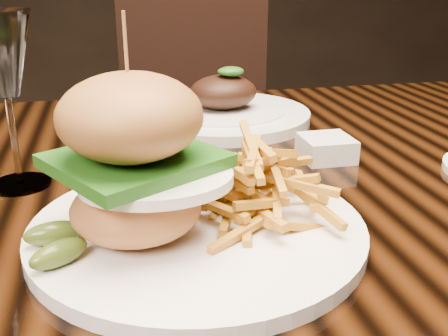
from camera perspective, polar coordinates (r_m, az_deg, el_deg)
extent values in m
cube|color=black|center=(0.70, 0.04, -1.68)|extent=(1.60, 0.90, 0.04)
cylinder|color=white|center=(0.52, -2.90, -6.59)|extent=(0.33, 0.33, 0.01)
ellipsoid|color=#A16134|center=(0.49, -9.52, -4.34)|extent=(0.12, 0.12, 0.05)
ellipsoid|color=silver|center=(0.47, -7.34, -1.32)|extent=(0.14, 0.11, 0.01)
ellipsoid|color=orange|center=(0.46, -3.97, -0.59)|extent=(0.03, 0.03, 0.01)
cube|color=#246619|center=(0.47, -9.83, 0.39)|extent=(0.18, 0.18, 0.01)
ellipsoid|color=brown|center=(0.46, -10.17, 5.55)|extent=(0.13, 0.13, 0.08)
cylinder|color=#9E7B49|center=(0.45, -10.48, 10.22)|extent=(0.00, 0.00, 0.10)
ellipsoid|color=#324512|center=(0.47, -17.54, -8.84)|extent=(0.06, 0.05, 0.02)
ellipsoid|color=#324512|center=(0.50, -18.03, -6.75)|extent=(0.06, 0.03, 0.02)
cube|color=white|center=(0.74, 11.06, 2.14)|extent=(0.07, 0.07, 0.03)
cylinder|color=white|center=(0.69, -21.24, -1.62)|extent=(0.07, 0.07, 0.00)
cylinder|color=white|center=(0.67, -21.86, 2.78)|extent=(0.01, 0.01, 0.11)
cone|color=white|center=(0.65, -23.08, 11.32)|extent=(0.08, 0.08, 0.10)
cylinder|color=white|center=(0.92, -0.10, 5.72)|extent=(0.30, 0.30, 0.02)
cylinder|color=white|center=(0.91, -0.10, 5.84)|extent=(0.21, 0.21, 0.02)
ellipsoid|color=black|center=(0.91, -0.10, 8.28)|extent=(0.12, 0.10, 0.06)
ellipsoid|color=#246619|center=(0.89, 0.74, 10.48)|extent=(0.04, 0.03, 0.02)
cube|color=black|center=(1.55, -2.46, 0.22)|extent=(0.49, 0.49, 0.06)
cube|color=black|center=(1.69, -3.33, 10.71)|extent=(0.46, 0.08, 0.50)
cylinder|color=black|center=(1.48, -9.05, -10.97)|extent=(0.04, 0.04, 0.45)
cylinder|color=black|center=(1.51, 5.71, -9.98)|extent=(0.04, 0.04, 0.45)
cylinder|color=black|center=(1.81, -8.98, -4.64)|extent=(0.04, 0.04, 0.45)
cylinder|color=black|center=(1.84, 2.95, -3.97)|extent=(0.04, 0.04, 0.45)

